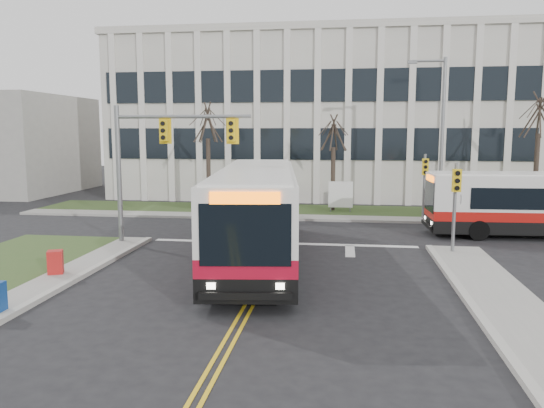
% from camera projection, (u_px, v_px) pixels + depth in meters
% --- Properties ---
extents(ground, '(120.00, 120.00, 0.00)m').
position_uv_depth(ground, '(252.00, 299.00, 16.07)').
color(ground, black).
rests_on(ground, ground).
extents(sidewalk_cross, '(44.00, 1.60, 0.14)m').
position_uv_depth(sidewalk_cross, '(384.00, 219.00, 30.31)').
color(sidewalk_cross, '#9E9B93').
rests_on(sidewalk_cross, ground).
extents(building_lawn, '(44.00, 5.00, 0.12)m').
position_uv_depth(building_lawn, '(381.00, 212.00, 33.06)').
color(building_lawn, '#354D21').
rests_on(building_lawn, ground).
extents(office_building, '(40.00, 16.00, 12.00)m').
position_uv_depth(office_building, '(373.00, 120.00, 44.04)').
color(office_building, silver).
rests_on(office_building, ground).
extents(building_annex, '(12.00, 12.00, 8.00)m').
position_uv_depth(building_annex, '(1.00, 144.00, 44.54)').
color(building_annex, '#9E9B93').
rests_on(building_annex, ground).
extents(mast_arm_signal, '(6.11, 0.38, 6.20)m').
position_uv_depth(mast_arm_signal, '(154.00, 150.00, 23.28)').
color(mast_arm_signal, slate).
rests_on(mast_arm_signal, ground).
extents(signal_pole_near, '(0.34, 0.39, 3.80)m').
position_uv_depth(signal_pole_near, '(455.00, 195.00, 21.54)').
color(signal_pole_near, slate).
rests_on(signal_pole_near, ground).
extents(signal_pole_far, '(0.34, 0.39, 3.80)m').
position_uv_depth(signal_pole_far, '(425.00, 177.00, 29.88)').
color(signal_pole_far, slate).
rests_on(signal_pole_far, ground).
extents(streetlight, '(2.15, 0.25, 9.20)m').
position_uv_depth(streetlight, '(439.00, 129.00, 30.19)').
color(streetlight, slate).
rests_on(streetlight, ground).
extents(directory_sign, '(1.50, 0.12, 2.00)m').
position_uv_depth(directory_sign, '(341.00, 195.00, 32.75)').
color(directory_sign, slate).
rests_on(directory_sign, ground).
extents(tree_left, '(1.80, 1.80, 7.70)m').
position_uv_depth(tree_left, '(208.00, 124.00, 33.80)').
color(tree_left, '#42352B').
rests_on(tree_left, ground).
extents(tree_mid, '(1.80, 1.80, 6.82)m').
position_uv_depth(tree_mid, '(334.00, 134.00, 33.01)').
color(tree_mid, '#42352B').
rests_on(tree_mid, ground).
extents(tree_right, '(1.80, 1.80, 8.25)m').
position_uv_depth(tree_right, '(540.00, 117.00, 31.06)').
color(tree_right, '#42352B').
rests_on(tree_right, ground).
extents(bus_main, '(4.45, 13.59, 3.56)m').
position_uv_depth(bus_main, '(257.00, 215.00, 20.97)').
color(bus_main, silver).
rests_on(bus_main, ground).
extents(newspaper_box_red, '(0.64, 0.61, 0.95)m').
position_uv_depth(newspaper_box_red, '(56.00, 264.00, 18.46)').
color(newspaper_box_red, '#AE1816').
rests_on(newspaper_box_red, ground).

